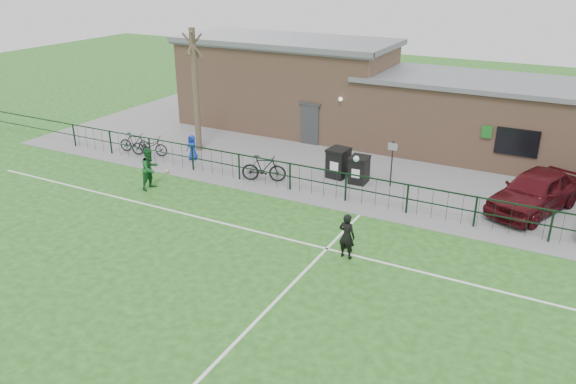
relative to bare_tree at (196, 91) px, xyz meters
The scene contains 19 objects.
ground 13.54m from the bare_tree, 52.70° to the right, with size 90.00×90.00×0.00m, color #1F5619.
paving_strip 9.05m from the bare_tree, 20.56° to the left, with size 34.00×13.00×0.02m, color slate.
pitch_line_touch 8.96m from the bare_tree, 18.65° to the right, with size 28.00×0.10×0.01m, color white.
pitch_line_mid 10.73m from the bare_tree, 39.09° to the right, with size 28.00×0.10×0.01m, color white.
pitch_line_perp 14.81m from the bare_tree, 46.40° to the right, with size 0.10×16.00×0.01m, color white.
perimeter_fence 8.72m from the bare_tree, 17.35° to the right, with size 28.00×0.10×1.20m, color black.
bare_tree is the anchor object (origin of this frame).
wheelie_bin_left 8.04m from the bare_tree, ahead, with size 0.80×0.91×1.22m, color black.
wheelie_bin_right 9.09m from the bare_tree, ahead, with size 0.72×0.82×1.09m, color black.
sign_post 10.28m from the bare_tree, ahead, with size 0.06×0.06×2.00m, color black.
car_maroon 15.86m from the bare_tree, ahead, with size 1.88×4.68×1.60m, color #470C12.
bicycle_b 4.01m from the bare_tree, 145.79° to the right, with size 0.46×1.64×0.99m, color black.
bicycle_c 3.50m from the bare_tree, 131.20° to the right, with size 0.64×1.84×0.97m, color black.
bicycle_d 6.00m from the bare_tree, 23.31° to the right, with size 0.55×1.94×1.17m, color black.
spectator_child 2.79m from the bare_tree, 65.57° to the right, with size 0.60×0.39×1.22m, color #1333B2.
goalkeeper_kick 12.82m from the bare_tree, 31.66° to the right, with size 1.32×3.25×2.44m.
outfield_player 5.65m from the bare_tree, 75.96° to the right, with size 0.86×0.67×1.76m, color #185625.
ball_ground 4.53m from the bare_tree, 78.53° to the right, with size 0.20×0.20×0.20m, color silver.
clubhouse 9.34m from the bare_tree, 40.12° to the left, with size 24.25×5.40×4.96m.
Camera 1 is at (8.62, -11.24, 8.99)m, focal length 35.00 mm.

